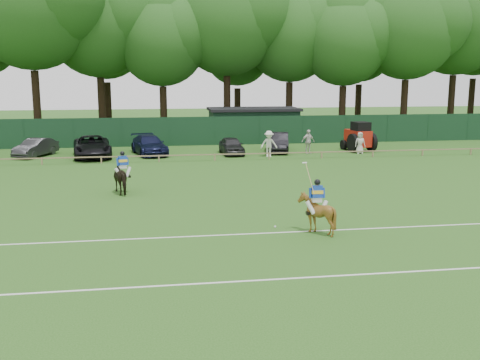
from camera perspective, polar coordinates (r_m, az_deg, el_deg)
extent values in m
plane|color=#1E4C14|center=(22.99, -0.08, -4.85)|extent=(160.00, 160.00, 0.00)
imported|color=black|center=(30.00, -11.78, 0.25)|extent=(1.50, 2.17, 1.67)
imported|color=brown|center=(22.24, 7.79, -3.38)|extent=(1.37, 1.52, 1.58)
imported|color=#2C2C2F|center=(45.25, -20.05, 3.12)|extent=(2.97, 4.39, 1.37)
imported|color=black|center=(43.56, -14.79, 3.30)|extent=(3.39, 6.07, 1.60)
imported|color=#101535|center=(44.11, -9.21, 3.53)|extent=(3.23, 5.46, 1.49)
imported|color=#28282B|center=(43.74, -0.87, 3.50)|extent=(1.77, 4.00, 1.34)
imported|color=black|center=(45.27, 3.87, 3.86)|extent=(2.56, 4.91, 1.54)
imported|color=silver|center=(42.44, 2.96, 3.69)|extent=(1.28, 0.75, 1.96)
imported|color=beige|center=(44.44, 6.93, 3.90)|extent=(1.18, 0.68, 1.88)
imported|color=beige|center=(45.06, 12.09, 3.71)|extent=(0.83, 0.55, 1.69)
cube|color=silver|center=(29.90, -11.82, 1.35)|extent=(0.43, 0.36, 0.18)
cube|color=#173CA6|center=(29.85, -11.84, 1.96)|extent=(0.48, 0.42, 0.51)
cube|color=yellow|center=(29.85, -11.84, 1.92)|extent=(0.50, 0.41, 0.18)
sphere|color=black|center=(29.80, -11.87, 2.66)|extent=(0.25, 0.25, 0.25)
cylinder|color=silver|center=(29.97, -11.29, 0.81)|extent=(0.39, 0.43, 0.59)
cylinder|color=silver|center=(29.83, -12.25, 0.73)|extent=(0.46, 0.29, 0.59)
cube|color=silver|center=(22.11, 7.82, -1.98)|extent=(0.38, 0.28, 0.18)
cube|color=#173CA6|center=(22.05, 7.84, -1.17)|extent=(0.42, 0.33, 0.51)
cube|color=yellow|center=(22.05, 7.84, -1.22)|extent=(0.45, 0.31, 0.18)
sphere|color=black|center=(21.97, 7.87, -0.23)|extent=(0.25, 0.25, 0.25)
cylinder|color=silver|center=(22.19, 8.49, -2.75)|extent=(0.42, 0.33, 0.59)
cylinder|color=silver|center=(22.08, 7.17, -2.79)|extent=(0.42, 0.36, 0.59)
cylinder|color=tan|center=(21.92, 7.09, 0.25)|extent=(0.24, 0.59, 1.17)
sphere|color=silver|center=(22.99, 3.59, -4.76)|extent=(0.09, 0.09, 0.09)
cube|color=silver|center=(17.38, 3.00, -10.08)|extent=(60.00, 0.10, 0.01)
cube|color=silver|center=(22.04, 0.32, -5.52)|extent=(60.00, 0.10, 0.01)
cube|color=#997F5B|center=(40.44, -3.99, 2.57)|extent=(62.00, 0.08, 0.08)
cube|color=#14351E|center=(49.25, -4.91, 4.96)|extent=(92.00, 0.04, 2.50)
cube|color=#14331E|center=(52.95, 1.37, 5.56)|extent=(8.00, 4.00, 2.80)
cube|color=black|center=(52.83, 1.38, 7.20)|extent=(8.40, 4.40, 0.24)
cube|color=#B11D10|center=(46.70, 11.88, 4.20)|extent=(1.63, 2.55, 1.29)
cube|color=black|center=(46.27, 12.17, 5.24)|extent=(1.37, 1.45, 0.89)
cylinder|color=black|center=(45.72, 11.37, 3.70)|extent=(0.52, 1.52, 1.49)
cylinder|color=black|center=(46.56, 13.20, 3.76)|extent=(0.52, 1.52, 1.49)
cylinder|color=black|center=(47.28, 10.48, 3.54)|extent=(0.41, 0.83, 0.79)
cylinder|color=black|center=(48.00, 12.05, 3.59)|extent=(0.41, 0.83, 0.79)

